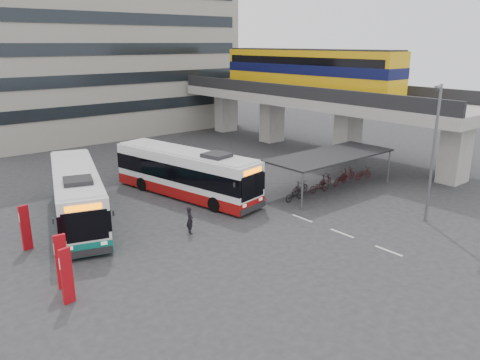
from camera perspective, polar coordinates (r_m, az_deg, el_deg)
ground at (r=27.06m, az=3.99°, el=-5.91°), size 120.00×120.00×0.00m
viaduct at (r=46.31m, az=8.60°, el=11.26°), size 8.00×32.00×9.68m
bike_shelter at (r=34.51m, az=10.84°, el=1.18°), size 10.00×4.00×2.54m
office_block at (r=58.89m, az=-17.17°, el=17.93°), size 30.00×15.00×25.00m
road_markings at (r=26.95m, az=12.31°, el=-6.35°), size 0.15×7.60×0.01m
bus_main at (r=32.38m, az=-6.64°, el=0.80°), size 4.75×11.96×3.46m
bus_teal at (r=29.26m, az=-19.22°, el=-1.80°), size 5.82×11.70×3.40m
pedestrian at (r=26.19m, az=-6.14°, el=-4.87°), size 0.53×0.66×1.60m
lamp_post at (r=28.84m, az=22.54°, el=3.84°), size 1.40×0.51×8.07m
sign_totem_south at (r=20.50m, az=-20.37°, el=-10.80°), size 0.52×0.24×2.42m
sign_totem_mid at (r=21.72m, az=-20.91°, el=-9.18°), size 0.54×0.22×2.49m
sign_totem_north at (r=26.32m, az=-24.69°, el=-5.23°), size 0.52×0.20×2.39m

